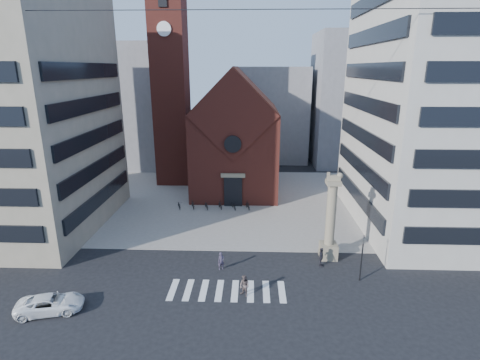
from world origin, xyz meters
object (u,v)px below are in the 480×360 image
Objects in this scene: lion_column at (330,225)px; pedestrian_0 at (221,261)px; scooter_0 at (179,205)px; pedestrian_1 at (244,286)px; traffic_light at (362,257)px; pedestrian_2 at (321,257)px; white_car at (50,304)px.

lion_column is 10.87m from pedestrian_0.
lion_column is 4.84× the size of scooter_0.
traffic_light is at bearing 54.99° from pedestrian_1.
lion_column reaches higher than pedestrian_0.
pedestrian_1 is at bearing 139.28° from pedestrian_2.
white_car is 14.11m from pedestrian_0.
scooter_0 is (-17.06, 12.74, -2.94)m from lion_column.
pedestrian_0 is 0.90× the size of pedestrian_2.
lion_column is 1.80× the size of white_car.
scooter_0 is at bearing 90.76° from pedestrian_0.
scooter_0 is at bearing 61.86° from pedestrian_2.
white_car is at bearing -175.07° from pedestrian_0.
pedestrian_0 is 0.92× the size of pedestrian_1.
pedestrian_2 is (-3.00, 2.31, -1.35)m from traffic_light.
pedestrian_1 is at bearing -140.19° from lion_column.
pedestrian_1 is 21.42m from scooter_0.
pedestrian_2 reaches higher than white_car.
pedestrian_2 is at bearing 75.50° from pedestrian_1.
pedestrian_0 is (-12.22, 1.43, -1.45)m from traffic_light.
pedestrian_0 is (-10.23, -2.57, -2.62)m from lion_column.
traffic_light is 12.39m from pedestrian_0.
scooter_0 is at bearing 143.25° from lion_column.
traffic_light is 2.35× the size of pedestrian_1.
pedestrian_1 is at bearing -83.08° from scooter_0.
scooter_0 is (-6.83, 15.31, -0.32)m from pedestrian_0.
lion_column is at bearing -17.09° from pedestrian_2.
pedestrian_1 is 0.98× the size of pedestrian_2.
white_car reaches higher than scooter_0.
lion_column reaches higher than traffic_light.
white_car is 2.68× the size of scooter_0.
pedestrian_1 is (14.66, 2.57, 0.25)m from white_car.
pedestrian_2 is at bearing -17.82° from pedestrian_0.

